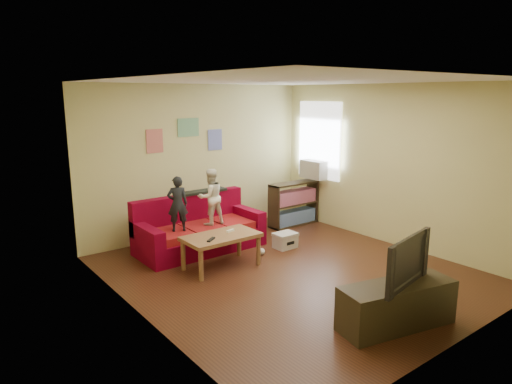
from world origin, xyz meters
TOP-DOWN VIEW (x-y plane):
  - room_shell at (0.00, 0.00)m, footprint 4.52×5.02m
  - sofa at (-0.51, 1.70)m, footprint 2.06×0.95m
  - child_a at (-0.97, 1.53)m, footprint 0.37×0.32m
  - child_b at (-0.37, 1.53)m, footprint 0.46×0.37m
  - coffee_table at (-0.68, 0.76)m, footprint 1.11×0.61m
  - remote at (-0.93, 0.64)m, footprint 0.19×0.15m
  - game_controller at (-0.48, 0.81)m, footprint 0.14×0.07m
  - bookshelf at (1.70, 1.79)m, footprint 1.06×0.32m
  - window at (2.22, 1.65)m, footprint 0.04×1.08m
  - ac_unit at (2.10, 1.65)m, footprint 0.28×0.55m
  - artwork_left at (-0.85, 2.48)m, footprint 0.30×0.01m
  - artwork_center at (-0.20, 2.48)m, footprint 0.42×0.01m
  - artwork_right at (0.35, 2.48)m, footprint 0.30×0.01m
  - file_box at (0.65, 0.84)m, footprint 0.37×0.28m
  - tv_stand at (-0.12, -1.89)m, footprint 1.40×0.74m
  - television at (-0.12, -1.89)m, footprint 0.98×0.31m
  - tissue at (0.12, 0.81)m, footprint 0.14×0.14m

SIDE VIEW (x-z plane):
  - tissue at x=0.12m, z-range 0.00..0.11m
  - file_box at x=0.65m, z-range 0.00..0.26m
  - tv_stand at x=-0.12m, z-range 0.00..0.50m
  - sofa at x=-0.51m, z-range -0.15..0.76m
  - bookshelf at x=1.70m, z-range -0.05..0.80m
  - coffee_table at x=-0.68m, z-range 0.18..0.68m
  - remote at x=-0.93m, z-range 0.50..0.52m
  - game_controller at x=-0.48m, z-range 0.50..0.53m
  - television at x=-0.12m, z-range 0.50..1.06m
  - child_a at x=-0.97m, z-range 0.43..1.30m
  - child_b at x=-0.37m, z-range 0.43..1.35m
  - ac_unit at x=2.10m, z-range 0.91..1.26m
  - room_shell at x=0.00m, z-range -0.01..2.71m
  - window at x=2.22m, z-range 0.90..2.38m
  - artwork_right at x=0.35m, z-range 1.51..1.89m
  - artwork_left at x=-0.85m, z-range 1.55..1.95m
  - artwork_center at x=-0.20m, z-range 1.79..2.11m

